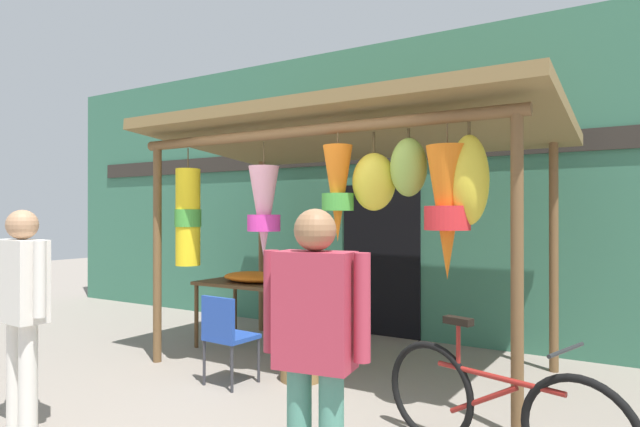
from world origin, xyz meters
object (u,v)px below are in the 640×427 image
at_px(parked_bicycle, 496,409).
at_px(vendor_in_orange, 315,338).
at_px(flower_heap_on_table, 255,277).
at_px(display_table, 257,288).
at_px(wicker_basket_by_table, 301,368).
at_px(folding_chair, 226,332).
at_px(customer_foreground, 22,301).

height_order(parked_bicycle, vendor_in_orange, vendor_in_orange).
bearing_deg(flower_heap_on_table, display_table, 97.61).
bearing_deg(parked_bicycle, display_table, 154.09).
relative_size(wicker_basket_by_table, vendor_in_orange, 0.25).
height_order(flower_heap_on_table, parked_bicycle, flower_heap_on_table).
relative_size(folding_chair, wicker_basket_by_table, 2.09).
bearing_deg(display_table, parked_bicycle, -25.91).
distance_m(display_table, wicker_basket_by_table, 1.49).
height_order(flower_heap_on_table, folding_chair, flower_heap_on_table).
relative_size(flower_heap_on_table, vendor_in_orange, 0.49).
bearing_deg(folding_chair, customer_foreground, -110.47).
bearing_deg(vendor_in_orange, parked_bicycle, 61.64).
bearing_deg(wicker_basket_by_table, customer_foreground, -117.66).
xyz_separation_m(wicker_basket_by_table, parked_bicycle, (2.01, -0.78, 0.24)).
height_order(parked_bicycle, customer_foreground, customer_foreground).
relative_size(flower_heap_on_table, parked_bicycle, 0.47).
xyz_separation_m(folding_chair, customer_foreground, (-0.59, -1.57, 0.46)).
xyz_separation_m(flower_heap_on_table, parked_bicycle, (3.14, -1.48, -0.51)).
relative_size(folding_chair, vendor_in_orange, 0.52).
distance_m(flower_heap_on_table, vendor_in_orange, 3.65).
distance_m(wicker_basket_by_table, vendor_in_orange, 2.54).
height_order(display_table, vendor_in_orange, vendor_in_orange).
distance_m(flower_heap_on_table, parked_bicycle, 3.51).
relative_size(vendor_in_orange, customer_foreground, 1.00).
distance_m(folding_chair, customer_foreground, 1.74).
bearing_deg(vendor_in_orange, customer_foreground, -177.05).
bearing_deg(wicker_basket_by_table, parked_bicycle, -21.17).
bearing_deg(parked_bicycle, vendor_in_orange, -118.36).
bearing_deg(wicker_basket_by_table, folding_chair, -134.63).
relative_size(display_table, customer_foreground, 0.84).
bearing_deg(parked_bicycle, customer_foreground, -157.18).
bearing_deg(folding_chair, vendor_in_orange, -37.56).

